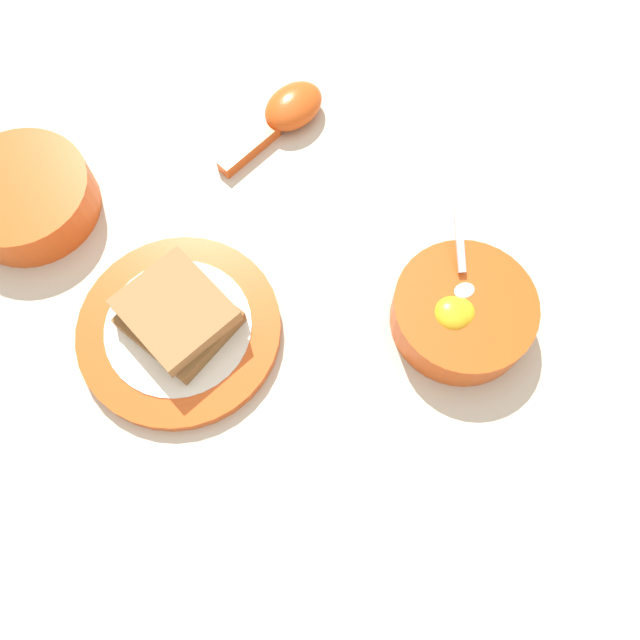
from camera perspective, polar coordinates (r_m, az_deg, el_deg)
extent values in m
plane|color=beige|center=(0.63, -5.75, 6.51)|extent=(3.00, 3.00, 0.00)
cylinder|color=#DB5119|center=(0.59, 12.89, 0.67)|extent=(0.13, 0.13, 0.04)
cylinder|color=white|center=(0.58, 12.98, 0.83)|extent=(0.11, 0.11, 0.02)
ellipsoid|color=yellow|center=(0.57, 12.03, 0.55)|extent=(0.03, 0.03, 0.02)
ellipsoid|color=yellow|center=(0.57, 12.56, 0.66)|extent=(0.03, 0.03, 0.02)
cylinder|color=black|center=(0.57, 12.86, 0.05)|extent=(0.04, 0.04, 0.00)
ellipsoid|color=silver|center=(0.58, 13.01, 2.56)|extent=(0.03, 0.02, 0.01)
cube|color=silver|center=(0.58, 12.67, 6.99)|extent=(0.02, 0.05, 0.03)
cylinder|color=#DB5119|center=(0.60, -12.71, -0.85)|extent=(0.19, 0.19, 0.01)
cylinder|color=white|center=(0.59, -12.85, -0.61)|extent=(0.14, 0.14, 0.00)
cube|color=brown|center=(0.58, -12.69, 0.00)|extent=(0.11, 0.12, 0.02)
cube|color=#9E7042|center=(0.57, -13.11, 0.89)|extent=(0.11, 0.11, 0.02)
ellipsoid|color=#DB5119|center=(0.70, -2.44, 18.96)|extent=(0.08, 0.07, 0.03)
cube|color=#DB5119|center=(0.68, -6.48, 15.32)|extent=(0.08, 0.04, 0.01)
cylinder|color=#DB5119|center=(0.69, -25.30, 10.11)|extent=(0.14, 0.14, 0.04)
cylinder|color=white|center=(0.68, -25.73, 10.66)|extent=(0.11, 0.11, 0.01)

